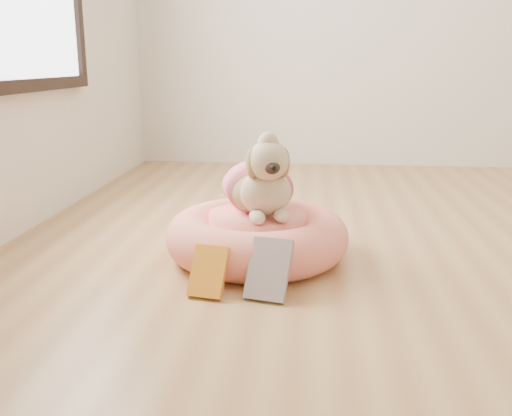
# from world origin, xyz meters

# --- Properties ---
(floor) EXTENTS (4.50, 4.50, 0.00)m
(floor) POSITION_xyz_m (0.00, 0.00, 0.00)
(floor) COLOR #AA7847
(floor) RESTS_ON ground
(pet_bed) EXTENTS (0.74, 0.74, 0.19)m
(pet_bed) POSITION_xyz_m (-0.88, 0.03, 0.09)
(pet_bed) COLOR #FF7063
(pet_bed) RESTS_ON floor
(dog) EXTENTS (0.45, 0.55, 0.34)m
(dog) POSITION_xyz_m (-0.87, 0.04, 0.36)
(dog) COLOR brown
(dog) RESTS_ON pet_bed
(book_yellow) EXTENTS (0.14, 0.14, 0.16)m
(book_yellow) POSITION_xyz_m (-1.01, -0.36, 0.08)
(book_yellow) COLOR yellow
(book_yellow) RESTS_ON floor
(book_white) EXTENTS (0.17, 0.17, 0.19)m
(book_white) POSITION_xyz_m (-0.80, -0.35, 0.10)
(book_white) COLOR white
(book_white) RESTS_ON floor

